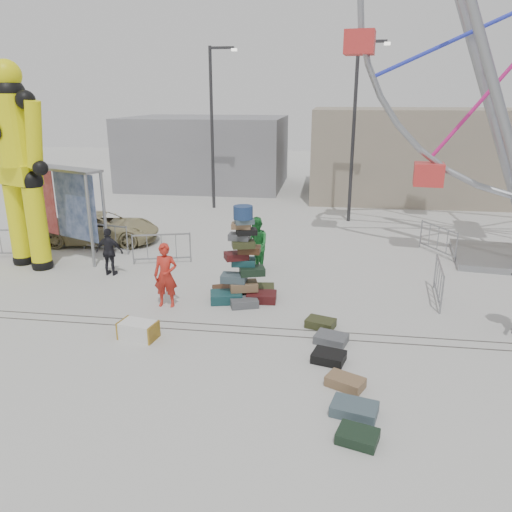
# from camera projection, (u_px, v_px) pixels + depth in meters

# --- Properties ---
(ground) EXTENTS (90.00, 90.00, 0.00)m
(ground) POSITION_uv_depth(u_px,v_px,m) (239.00, 345.00, 11.91)
(ground) COLOR #9E9E99
(ground) RESTS_ON ground
(track_line_near) EXTENTS (40.00, 0.04, 0.01)m
(track_line_near) POSITION_uv_depth(u_px,v_px,m) (243.00, 333.00, 12.48)
(track_line_near) COLOR #47443F
(track_line_near) RESTS_ON ground
(track_line_far) EXTENTS (40.00, 0.04, 0.01)m
(track_line_far) POSITION_uv_depth(u_px,v_px,m) (246.00, 326.00, 12.86)
(track_line_far) COLOR #47443F
(track_line_far) RESTS_ON ground
(building_right) EXTENTS (12.00, 8.00, 5.00)m
(building_right) POSITION_uv_depth(u_px,v_px,m) (416.00, 153.00, 29.06)
(building_right) COLOR gray
(building_right) RESTS_ON ground
(building_left) EXTENTS (10.00, 8.00, 4.40)m
(building_left) POSITION_uv_depth(u_px,v_px,m) (207.00, 151.00, 32.79)
(building_left) COLOR gray
(building_left) RESTS_ON ground
(lamp_post_right) EXTENTS (1.41, 0.25, 8.00)m
(lamp_post_right) POSITION_uv_depth(u_px,v_px,m) (356.00, 124.00, 22.38)
(lamp_post_right) COLOR #2D2D30
(lamp_post_right) RESTS_ON ground
(lamp_post_left) EXTENTS (1.41, 0.25, 8.00)m
(lamp_post_left) POSITION_uv_depth(u_px,v_px,m) (214.00, 121.00, 25.21)
(lamp_post_left) COLOR #2D2D30
(lamp_post_left) RESTS_ON ground
(suitcase_tower) EXTENTS (2.01, 1.77, 2.78)m
(suitcase_tower) POSITION_uv_depth(u_px,v_px,m) (243.00, 274.00, 14.40)
(suitcase_tower) COLOR #174346
(suitcase_tower) RESTS_ON ground
(crash_test_dummy) EXTENTS (2.72, 1.52, 6.99)m
(crash_test_dummy) POSITION_uv_depth(u_px,v_px,m) (18.00, 159.00, 16.35)
(crash_test_dummy) COLOR black
(crash_test_dummy) RESTS_ON ground
(banner_scaffold) EXTENTS (4.46, 2.53, 3.29)m
(banner_scaffold) POSITION_uv_depth(u_px,v_px,m) (54.00, 189.00, 17.97)
(banner_scaffold) COLOR gray
(banner_scaffold) RESTS_ON ground
(steamer_trunk) EXTENTS (0.99, 0.69, 0.42)m
(steamer_trunk) POSITION_uv_depth(u_px,v_px,m) (138.00, 330.00, 12.19)
(steamer_trunk) COLOR silver
(steamer_trunk) RESTS_ON ground
(row_case_0) EXTENTS (0.84, 0.70, 0.22)m
(row_case_0) POSITION_uv_depth(u_px,v_px,m) (321.00, 323.00, 12.80)
(row_case_0) COLOR #34381C
(row_case_0) RESTS_ON ground
(row_case_1) EXTENTS (0.88, 0.76, 0.21)m
(row_case_1) POSITION_uv_depth(u_px,v_px,m) (331.00, 339.00, 12.00)
(row_case_1) COLOR #525559
(row_case_1) RESTS_ON ground
(row_case_2) EXTENTS (0.83, 0.72, 0.21)m
(row_case_2) POSITION_uv_depth(u_px,v_px,m) (329.00, 357.00, 11.14)
(row_case_2) COLOR black
(row_case_2) RESTS_ON ground
(row_case_3) EXTENTS (0.88, 0.75, 0.22)m
(row_case_3) POSITION_uv_depth(u_px,v_px,m) (345.00, 382.00, 10.16)
(row_case_3) COLOR olive
(row_case_3) RESTS_ON ground
(row_case_4) EXTENTS (0.96, 0.76, 0.21)m
(row_case_4) POSITION_uv_depth(u_px,v_px,m) (354.00, 409.00, 9.29)
(row_case_4) COLOR #42555E
(row_case_4) RESTS_ON ground
(row_case_5) EXTENTS (0.81, 0.70, 0.20)m
(row_case_5) POSITION_uv_depth(u_px,v_px,m) (358.00, 436.00, 8.55)
(row_case_5) COLOR black
(row_case_5) RESTS_ON ground
(barricade_dummy_a) EXTENTS (1.99, 0.41, 1.10)m
(barricade_dummy_a) POSITION_uv_depth(u_px,v_px,m) (14.00, 243.00, 18.17)
(barricade_dummy_a) COLOR gray
(barricade_dummy_a) RESTS_ON ground
(barricade_dummy_b) EXTENTS (1.98, 0.52, 1.10)m
(barricade_dummy_b) POSITION_uv_depth(u_px,v_px,m) (105.00, 238.00, 18.88)
(barricade_dummy_b) COLOR gray
(barricade_dummy_b) RESTS_ON ground
(barricade_dummy_c) EXTENTS (1.95, 0.63, 1.10)m
(barricade_dummy_c) POSITION_uv_depth(u_px,v_px,m) (162.00, 248.00, 17.58)
(barricade_dummy_c) COLOR gray
(barricade_dummy_c) RESTS_ON ground
(barricade_wheel_front) EXTENTS (0.31, 2.00, 1.10)m
(barricade_wheel_front) POSITION_uv_depth(u_px,v_px,m) (438.00, 282.00, 14.37)
(barricade_wheel_front) COLOR gray
(barricade_wheel_front) RESTS_ON ground
(barricade_wheel_back) EXTENTS (1.01, 1.82, 1.10)m
(barricade_wheel_back) POSITION_uv_depth(u_px,v_px,m) (438.00, 240.00, 18.58)
(barricade_wheel_back) COLOR gray
(barricade_wheel_back) RESTS_ON ground
(pedestrian_red) EXTENTS (0.68, 0.46, 1.83)m
(pedestrian_red) POSITION_uv_depth(u_px,v_px,m) (166.00, 275.00, 13.87)
(pedestrian_red) COLOR red
(pedestrian_red) RESTS_ON ground
(pedestrian_green) EXTENTS (1.09, 1.15, 1.87)m
(pedestrian_green) POSITION_uv_depth(u_px,v_px,m) (256.00, 245.00, 16.66)
(pedestrian_green) COLOR #1C702C
(pedestrian_green) RESTS_ON ground
(pedestrian_black) EXTENTS (0.94, 0.42, 1.58)m
(pedestrian_black) POSITION_uv_depth(u_px,v_px,m) (110.00, 252.00, 16.36)
(pedestrian_black) COLOR black
(pedestrian_black) RESTS_ON ground
(parked_suv) EXTENTS (4.70, 2.64, 1.24)m
(parked_suv) POSITION_uv_depth(u_px,v_px,m) (102.00, 228.00, 20.02)
(parked_suv) COLOR tan
(parked_suv) RESTS_ON ground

